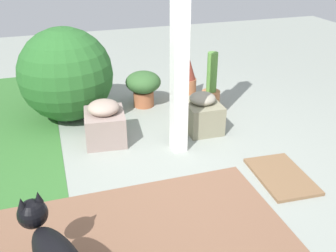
{
  "coord_description": "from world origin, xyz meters",
  "views": [
    {
      "loc": [
        -2.97,
        1.0,
        2.03
      ],
      "look_at": [
        0.05,
        0.04,
        0.43
      ],
      "focal_mm": 41.19,
      "sensor_mm": 36.0,
      "label": 1
    }
  ],
  "objects_px": {
    "stone_planter_nearest": "(202,113)",
    "terracotta_pot_tall": "(211,90)",
    "terracotta_pot_broad": "(143,85)",
    "terracotta_pot_spiky": "(188,76)",
    "round_shrub": "(66,75)",
    "doormat": "(281,176)",
    "porch_pillar": "(180,36)",
    "stone_planter_mid": "(105,123)"
  },
  "relations": [
    {
      "from": "stone_planter_nearest",
      "to": "terracotta_pot_spiky",
      "type": "relative_size",
      "value": 0.8
    },
    {
      "from": "terracotta_pot_spiky",
      "to": "terracotta_pot_broad",
      "type": "distance_m",
      "value": 0.66
    },
    {
      "from": "porch_pillar",
      "to": "terracotta_pot_broad",
      "type": "distance_m",
      "value": 1.51
    },
    {
      "from": "stone_planter_nearest",
      "to": "terracotta_pot_tall",
      "type": "height_order",
      "value": "terracotta_pot_tall"
    },
    {
      "from": "doormat",
      "to": "stone_planter_nearest",
      "type": "bearing_deg",
      "value": 16.46
    },
    {
      "from": "round_shrub",
      "to": "terracotta_pot_spiky",
      "type": "relative_size",
      "value": 1.8
    },
    {
      "from": "stone_planter_nearest",
      "to": "terracotta_pot_tall",
      "type": "bearing_deg",
      "value": -33.15
    },
    {
      "from": "round_shrub",
      "to": "terracotta_pot_tall",
      "type": "bearing_deg",
      "value": -99.53
    },
    {
      "from": "terracotta_pot_spiky",
      "to": "terracotta_pot_tall",
      "type": "relative_size",
      "value": 0.82
    },
    {
      "from": "stone_planter_nearest",
      "to": "doormat",
      "type": "bearing_deg",
      "value": -163.54
    },
    {
      "from": "terracotta_pot_broad",
      "to": "doormat",
      "type": "distance_m",
      "value": 2.16
    },
    {
      "from": "terracotta_pot_spiky",
      "to": "doormat",
      "type": "height_order",
      "value": "terracotta_pot_spiky"
    },
    {
      "from": "stone_planter_mid",
      "to": "terracotta_pot_tall",
      "type": "distance_m",
      "value": 1.48
    },
    {
      "from": "porch_pillar",
      "to": "terracotta_pot_broad",
      "type": "bearing_deg",
      "value": 2.8
    },
    {
      "from": "terracotta_pot_tall",
      "to": "doormat",
      "type": "xyz_separation_m",
      "value": [
        -1.63,
        -0.01,
        -0.25
      ]
    },
    {
      "from": "terracotta_pot_broad",
      "to": "stone_planter_nearest",
      "type": "bearing_deg",
      "value": -151.8
    },
    {
      "from": "porch_pillar",
      "to": "round_shrub",
      "type": "height_order",
      "value": "porch_pillar"
    },
    {
      "from": "stone_planter_mid",
      "to": "round_shrub",
      "type": "height_order",
      "value": "round_shrub"
    },
    {
      "from": "terracotta_pot_tall",
      "to": "doormat",
      "type": "relative_size",
      "value": 1.07
    },
    {
      "from": "terracotta_pot_tall",
      "to": "round_shrub",
      "type": "bearing_deg",
      "value": 80.47
    },
    {
      "from": "stone_planter_nearest",
      "to": "terracotta_pot_spiky",
      "type": "distance_m",
      "value": 1.0
    },
    {
      "from": "terracotta_pot_broad",
      "to": "porch_pillar",
      "type": "bearing_deg",
      "value": -177.2
    },
    {
      "from": "porch_pillar",
      "to": "terracotta_pot_broad",
      "type": "xyz_separation_m",
      "value": [
        1.21,
        0.06,
        -0.91
      ]
    },
    {
      "from": "porch_pillar",
      "to": "round_shrub",
      "type": "distance_m",
      "value": 1.64
    },
    {
      "from": "stone_planter_mid",
      "to": "round_shrub",
      "type": "relative_size",
      "value": 0.47
    },
    {
      "from": "doormat",
      "to": "terracotta_pot_spiky",
      "type": "bearing_deg",
      "value": 3.94
    },
    {
      "from": "terracotta_pot_tall",
      "to": "terracotta_pot_broad",
      "type": "bearing_deg",
      "value": 65.28
    },
    {
      "from": "round_shrub",
      "to": "doormat",
      "type": "height_order",
      "value": "round_shrub"
    },
    {
      "from": "stone_planter_nearest",
      "to": "terracotta_pot_spiky",
      "type": "bearing_deg",
      "value": -10.91
    },
    {
      "from": "terracotta_pot_spiky",
      "to": "stone_planter_mid",
      "type": "bearing_deg",
      "value": 125.81
    },
    {
      "from": "porch_pillar",
      "to": "stone_planter_nearest",
      "type": "distance_m",
      "value": 1.12
    },
    {
      "from": "porch_pillar",
      "to": "terracotta_pot_spiky",
      "type": "relative_size",
      "value": 3.91
    },
    {
      "from": "stone_planter_nearest",
      "to": "doormat",
      "type": "xyz_separation_m",
      "value": [
        -1.14,
        -0.34,
        -0.18
      ]
    },
    {
      "from": "terracotta_pot_spiky",
      "to": "doormat",
      "type": "bearing_deg",
      "value": -176.06
    },
    {
      "from": "doormat",
      "to": "round_shrub",
      "type": "bearing_deg",
      "value": 42.08
    },
    {
      "from": "terracotta_pot_broad",
      "to": "round_shrub",
      "type": "bearing_deg",
      "value": 94.36
    },
    {
      "from": "porch_pillar",
      "to": "terracotta_pot_broad",
      "type": "relative_size",
      "value": 5.17
    },
    {
      "from": "terracotta_pot_spiky",
      "to": "doormat",
      "type": "relative_size",
      "value": 0.88
    },
    {
      "from": "porch_pillar",
      "to": "terracotta_pot_spiky",
      "type": "distance_m",
      "value": 1.71
    },
    {
      "from": "terracotta_pot_broad",
      "to": "terracotta_pot_spiky",
      "type": "bearing_deg",
      "value": -79.17
    },
    {
      "from": "porch_pillar",
      "to": "stone_planter_mid",
      "type": "xyz_separation_m",
      "value": [
        0.41,
        0.69,
        -0.98
      ]
    },
    {
      "from": "porch_pillar",
      "to": "terracotta_pot_tall",
      "type": "xyz_separation_m",
      "value": [
        0.85,
        -0.73,
        -0.93
      ]
    }
  ]
}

